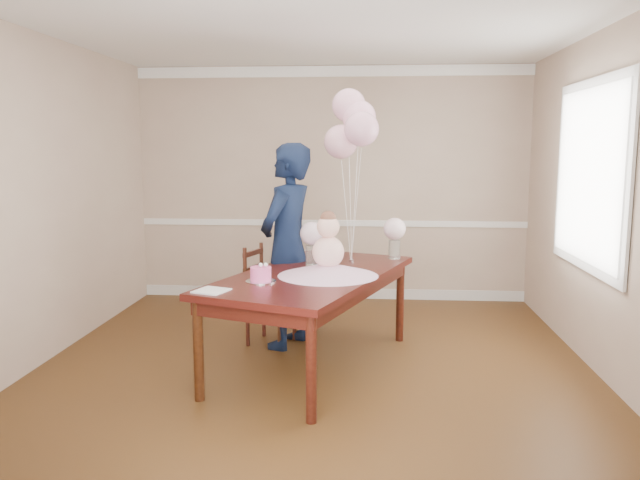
{
  "coord_description": "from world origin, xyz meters",
  "views": [
    {
      "loc": [
        0.43,
        -4.75,
        1.77
      ],
      "look_at": [
        0.05,
        0.12,
        1.05
      ],
      "focal_mm": 35.0,
      "sensor_mm": 36.0,
      "label": 1
    }
  ],
  "objects_px": {
    "dining_table_top": "(313,276)",
    "birthday_cake": "(261,274)",
    "dining_chair_seat": "(271,301)",
    "woman": "(287,246)"
  },
  "relations": [
    {
      "from": "birthday_cake",
      "to": "woman",
      "type": "bearing_deg",
      "value": 84.88
    },
    {
      "from": "birthday_cake",
      "to": "woman",
      "type": "height_order",
      "value": "woman"
    },
    {
      "from": "dining_table_top",
      "to": "woman",
      "type": "height_order",
      "value": "woman"
    },
    {
      "from": "dining_chair_seat",
      "to": "birthday_cake",
      "type": "bearing_deg",
      "value": -67.67
    },
    {
      "from": "woman",
      "to": "dining_table_top",
      "type": "bearing_deg",
      "value": 48.55
    },
    {
      "from": "birthday_cake",
      "to": "dining_chair_seat",
      "type": "distance_m",
      "value": 1.06
    },
    {
      "from": "dining_chair_seat",
      "to": "dining_table_top",
      "type": "bearing_deg",
      "value": -36.04
    },
    {
      "from": "dining_table_top",
      "to": "dining_chair_seat",
      "type": "relative_size",
      "value": 5.38
    },
    {
      "from": "dining_table_top",
      "to": "birthday_cake",
      "type": "bearing_deg",
      "value": -113.96
    },
    {
      "from": "dining_table_top",
      "to": "birthday_cake",
      "type": "distance_m",
      "value": 0.52
    }
  ]
}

